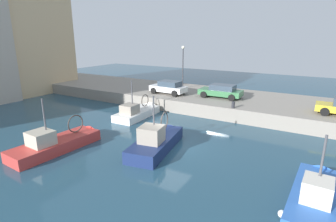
{
  "coord_description": "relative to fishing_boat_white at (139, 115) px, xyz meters",
  "views": [
    {
      "loc": [
        -14.27,
        -8.41,
        7.13
      ],
      "look_at": [
        3.71,
        2.27,
        1.2
      ],
      "focal_mm": 28.51,
      "sensor_mm": 36.0,
      "label": 1
    }
  ],
  "objects": [
    {
      "name": "water_surface",
      "position": [
        -4.58,
        -5.86,
        -0.12
      ],
      "size": [
        80.0,
        80.0,
        0.0
      ],
      "primitive_type": "plane",
      "color": "navy",
      "rests_on": "ground"
    },
    {
      "name": "mooring_bollard_mid",
      "position": [
        2.77,
        -7.86,
        1.36
      ],
      "size": [
        0.28,
        0.28,
        0.55
      ],
      "primitive_type": "cylinder",
      "color": "#2D2D33",
      "rests_on": "quay_wall"
    },
    {
      "name": "parked_car_green",
      "position": [
        6.0,
        -5.6,
        1.76
      ],
      "size": [
        2.07,
        4.17,
        1.3
      ],
      "color": "#387547",
      "rests_on": "quay_wall"
    },
    {
      "name": "fishing_boat_white",
      "position": [
        0.0,
        0.0,
        0.0
      ],
      "size": [
        5.7,
        2.22,
        4.3
      ],
      "color": "white",
      "rests_on": "ground"
    },
    {
      "name": "fishing_boat_navy",
      "position": [
        -5.18,
        -5.37,
        0.03
      ],
      "size": [
        6.36,
        2.88,
        4.48
      ],
      "color": "navy",
      "rests_on": "ground"
    },
    {
      "name": "fishing_boat_red",
      "position": [
        -8.55,
        0.01,
        0.01
      ],
      "size": [
        6.65,
        2.42,
        4.37
      ],
      "color": "#BC3833",
      "rests_on": "ground"
    },
    {
      "name": "fishing_boat_blue",
      "position": [
        -6.71,
        -14.65,
        -0.0
      ],
      "size": [
        6.15,
        2.33,
        4.29
      ],
      "color": "#2D60B7",
      "rests_on": "ground"
    },
    {
      "name": "quay_streetlamp",
      "position": [
        8.42,
        -0.05,
        4.34
      ],
      "size": [
        0.36,
        0.36,
        4.83
      ],
      "color": "#38383D",
      "rests_on": "quay_wall"
    },
    {
      "name": "parked_car_white",
      "position": [
        4.91,
        -0.24,
        1.78
      ],
      "size": [
        2.02,
        3.89,
        1.36
      ],
      "color": "silver",
      "rests_on": "quay_wall"
    },
    {
      "name": "quay_wall",
      "position": [
        6.92,
        -5.86,
        0.48
      ],
      "size": [
        9.0,
        56.0,
        1.2
      ],
      "primitive_type": "cube",
      "color": "gray",
      "rests_on": "ground"
    },
    {
      "name": "waterfront_building_central",
      "position": [
        2.03,
        18.95,
        6.88
      ],
      "size": [
        9.53,
        7.13,
        13.94
      ],
      "color": "#D1B284",
      "rests_on": "ground"
    }
  ]
}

